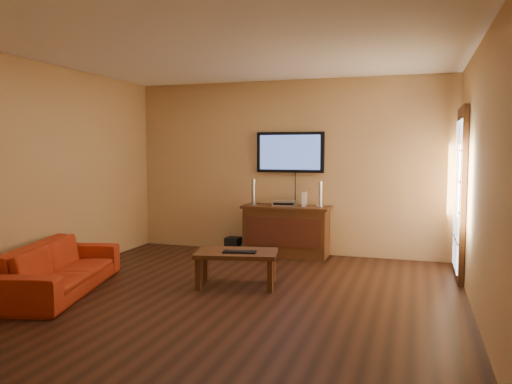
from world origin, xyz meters
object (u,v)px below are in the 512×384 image
at_px(game_console, 304,199).
at_px(bottle, 243,250).
at_px(speaker_left, 253,193).
at_px(speaker_right, 320,195).
at_px(keyboard, 240,252).
at_px(television, 290,152).
at_px(av_receiver, 284,203).
at_px(media_console, 286,231).
at_px(sofa, 60,260).
at_px(subwoofer, 233,244).
at_px(coffee_table, 237,256).

height_order(game_console, bottle, game_console).
distance_m(speaker_left, speaker_right, 1.04).
relative_size(speaker_left, keyboard, 0.98).
height_order(television, av_receiver, television).
relative_size(media_console, sofa, 0.70).
xyz_separation_m(media_console, subwoofer, (-0.90, 0.07, -0.28)).
xyz_separation_m(subwoofer, bottle, (0.28, -0.30, -0.02)).
xyz_separation_m(game_console, subwoofer, (-1.17, 0.03, -0.77)).
relative_size(media_console, coffee_table, 1.27).
bearing_deg(television, speaker_left, -155.27).
height_order(media_console, television, television).
distance_m(media_console, bottle, 0.72).
bearing_deg(bottle, game_console, 17.29).
bearing_deg(av_receiver, coffee_table, -101.21).
xyz_separation_m(game_console, bottle, (-0.89, -0.28, -0.79)).
bearing_deg(subwoofer, game_console, 1.77).
bearing_deg(speaker_right, television, 160.18).
relative_size(av_receiver, subwoofer, 1.58).
relative_size(coffee_table, keyboard, 2.57).
height_order(television, keyboard, television).
bearing_deg(keyboard, bottle, 107.98).
distance_m(speaker_left, bottle, 0.89).
bearing_deg(subwoofer, bottle, -44.53).
bearing_deg(media_console, game_console, 9.26).
bearing_deg(speaker_right, sofa, -132.65).
bearing_deg(av_receiver, keyboard, -99.28).
distance_m(media_console, coffee_table, 1.85).
bearing_deg(sofa, bottle, -43.63).
bearing_deg(coffee_table, bottle, 106.71).
relative_size(speaker_right, subwoofer, 1.70).
bearing_deg(keyboard, av_receiver, 88.77).
height_order(media_console, game_console, game_console).
height_order(speaker_right, av_receiver, speaker_right).
xyz_separation_m(coffee_table, game_console, (0.41, 1.89, 0.52)).
relative_size(media_console, bottle, 6.69).
bearing_deg(speaker_right, coffee_table, -109.08).
bearing_deg(subwoofer, keyboard, -64.41).
xyz_separation_m(coffee_table, av_receiver, (0.10, 1.85, 0.45)).
xyz_separation_m(television, sofa, (-1.98, -2.89, -1.21)).
bearing_deg(speaker_right, game_console, 176.72).
distance_m(bottle, keyboard, 1.80).
xyz_separation_m(bottle, keyboard, (0.54, -1.68, 0.34)).
xyz_separation_m(speaker_right, keyboard, (-0.59, -1.94, -0.51)).
bearing_deg(game_console, speaker_right, -1.32).
bearing_deg(speaker_right, keyboard, -106.83).
height_order(media_console, bottle, media_console).
height_order(media_console, speaker_right, speaker_right).
bearing_deg(speaker_left, television, 24.73).
distance_m(speaker_right, bottle, 1.44).
xyz_separation_m(coffee_table, keyboard, (0.06, -0.07, 0.07)).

